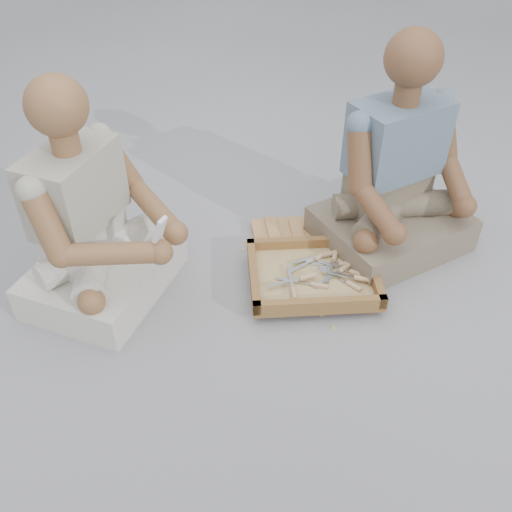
# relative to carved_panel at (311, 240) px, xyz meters

# --- Properties ---
(ground) EXTENTS (60.00, 60.00, 0.00)m
(ground) POSITION_rel_carved_panel_xyz_m (-0.12, -0.67, -0.02)
(ground) COLOR #9C9DA2
(ground) RESTS_ON ground
(carved_panel) EXTENTS (0.61, 0.48, 0.04)m
(carved_panel) POSITION_rel_carved_panel_xyz_m (0.00, 0.00, 0.00)
(carved_panel) COLOR #A4813F
(carved_panel) RESTS_ON ground
(tool_tray) EXTENTS (0.61, 0.53, 0.07)m
(tool_tray) POSITION_rel_carved_panel_xyz_m (0.02, -0.30, 0.04)
(tool_tray) COLOR brown
(tool_tray) RESTS_ON carved_panel
(chisel_0) EXTENTS (0.22, 0.06, 0.02)m
(chisel_0) POSITION_rel_carved_panel_xyz_m (0.21, -0.32, 0.06)
(chisel_0) COLOR silver
(chisel_0) RESTS_ON tool_tray
(chisel_1) EXTENTS (0.20, 0.12, 0.02)m
(chisel_1) POSITION_rel_carved_panel_xyz_m (0.07, -0.17, 0.06)
(chisel_1) COLOR silver
(chisel_1) RESTS_ON tool_tray
(chisel_2) EXTENTS (0.22, 0.05, 0.02)m
(chisel_2) POSITION_rel_carved_panel_xyz_m (0.14, -0.21, 0.05)
(chisel_2) COLOR silver
(chisel_2) RESTS_ON tool_tray
(chisel_3) EXTENTS (0.20, 0.12, 0.02)m
(chisel_3) POSITION_rel_carved_panel_xyz_m (0.18, -0.18, 0.04)
(chisel_3) COLOR silver
(chisel_3) RESTS_ON tool_tray
(chisel_4) EXTENTS (0.21, 0.10, 0.02)m
(chisel_4) POSITION_rel_carved_panel_xyz_m (0.19, -0.27, 0.05)
(chisel_4) COLOR silver
(chisel_4) RESTS_ON tool_tray
(chisel_5) EXTENTS (0.19, 0.15, 0.02)m
(chisel_5) POSITION_rel_carved_panel_xyz_m (0.17, -0.34, 0.05)
(chisel_5) COLOR silver
(chisel_5) RESTS_ON tool_tray
(chisel_6) EXTENTS (0.06, 0.22, 0.02)m
(chisel_6) POSITION_rel_carved_panel_xyz_m (0.11, -0.19, 0.05)
(chisel_6) COLOR silver
(chisel_6) RESTS_ON tool_tray
(chisel_7) EXTENTS (0.22, 0.05, 0.02)m
(chisel_7) POSITION_rel_carved_panel_xyz_m (0.03, -0.37, 0.05)
(chisel_7) COLOR silver
(chisel_7) RESTS_ON tool_tray
(chisel_8) EXTENTS (0.16, 0.17, 0.02)m
(chisel_8) POSITION_rel_carved_panel_xyz_m (0.14, -0.26, 0.05)
(chisel_8) COLOR silver
(chisel_8) RESTS_ON tool_tray
(chisel_9) EXTENTS (0.21, 0.11, 0.02)m
(chisel_9) POSITION_rel_carved_panel_xyz_m (-0.02, -0.35, 0.06)
(chisel_9) COLOR silver
(chisel_9) RESTS_ON tool_tray
(chisel_10) EXTENTS (0.06, 0.22, 0.02)m
(chisel_10) POSITION_rel_carved_panel_xyz_m (-0.06, -0.42, 0.06)
(chisel_10) COLOR silver
(chisel_10) RESTS_ON tool_tray
(chisel_11) EXTENTS (0.17, 0.17, 0.02)m
(chisel_11) POSITION_rel_carved_panel_xyz_m (0.03, -0.19, 0.05)
(chisel_11) COLOR silver
(chisel_11) RESTS_ON tool_tray
(wood_chip_0) EXTENTS (0.02, 0.02, 0.00)m
(wood_chip_0) POSITION_rel_carved_panel_xyz_m (-0.24, -0.24, -0.02)
(wood_chip_0) COLOR #CCB978
(wood_chip_0) RESTS_ON ground
(wood_chip_1) EXTENTS (0.02, 0.02, 0.00)m
(wood_chip_1) POSITION_rel_carved_panel_xyz_m (-0.02, -0.10, -0.02)
(wood_chip_1) COLOR #CCB978
(wood_chip_1) RESTS_ON ground
(wood_chip_2) EXTENTS (0.02, 0.02, 0.00)m
(wood_chip_2) POSITION_rel_carved_panel_xyz_m (-0.30, -0.05, -0.02)
(wood_chip_2) COLOR #CCB978
(wood_chip_2) RESTS_ON ground
(wood_chip_3) EXTENTS (0.02, 0.02, 0.00)m
(wood_chip_3) POSITION_rel_carved_panel_xyz_m (0.29, -0.19, -0.02)
(wood_chip_3) COLOR #CCB978
(wood_chip_3) RESTS_ON ground
(wood_chip_4) EXTENTS (0.02, 0.02, 0.00)m
(wood_chip_4) POSITION_rel_carved_panel_xyz_m (0.06, -0.47, -0.02)
(wood_chip_4) COLOR #CCB978
(wood_chip_4) RESTS_ON ground
(wood_chip_5) EXTENTS (0.02, 0.02, 0.00)m
(wood_chip_5) POSITION_rel_carved_panel_xyz_m (-0.32, -0.09, -0.02)
(wood_chip_5) COLOR #CCB978
(wood_chip_5) RESTS_ON ground
(wood_chip_6) EXTENTS (0.02, 0.02, 0.00)m
(wood_chip_6) POSITION_rel_carved_panel_xyz_m (0.08, -0.38, -0.02)
(wood_chip_6) COLOR #CCB978
(wood_chip_6) RESTS_ON ground
(wood_chip_7) EXTENTS (0.02, 0.02, 0.00)m
(wood_chip_7) POSITION_rel_carved_panel_xyz_m (0.01, -0.20, -0.02)
(wood_chip_7) COLOR #CCB978
(wood_chip_7) RESTS_ON ground
(wood_chip_8) EXTENTS (0.02, 0.02, 0.00)m
(wood_chip_8) POSITION_rel_carved_panel_xyz_m (0.12, -0.19, -0.02)
(wood_chip_8) COLOR #CCB978
(wood_chip_8) RESTS_ON ground
(wood_chip_9) EXTENTS (0.02, 0.02, 0.00)m
(wood_chip_9) POSITION_rel_carved_panel_xyz_m (-0.31, -0.03, -0.02)
(wood_chip_9) COLOR #CCB978
(wood_chip_9) RESTS_ON ground
(wood_chip_10) EXTENTS (0.02, 0.02, 0.00)m
(wood_chip_10) POSITION_rel_carved_panel_xyz_m (-0.27, -0.17, -0.02)
(wood_chip_10) COLOR #CCB978
(wood_chip_10) RESTS_ON ground
(wood_chip_11) EXTENTS (0.02, 0.02, 0.00)m
(wood_chip_11) POSITION_rel_carved_panel_xyz_m (0.12, -0.54, -0.02)
(wood_chip_11) COLOR #CCB978
(wood_chip_11) RESTS_ON ground
(craftsman) EXTENTS (0.70, 0.71, 0.95)m
(craftsman) POSITION_rel_carved_panel_xyz_m (-0.87, -0.42, 0.30)
(craftsman) COLOR silver
(craftsman) RESTS_ON ground
(companion) EXTENTS (0.81, 0.78, 0.99)m
(companion) POSITION_rel_carved_panel_xyz_m (0.36, 0.06, 0.31)
(companion) COLOR #736953
(companion) RESTS_ON ground
(mobile_phone) EXTENTS (0.06, 0.06, 0.11)m
(mobile_phone) POSITION_rel_carved_panel_xyz_m (-0.55, -0.56, 0.43)
(mobile_phone) COLOR white
(mobile_phone) RESTS_ON craftsman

